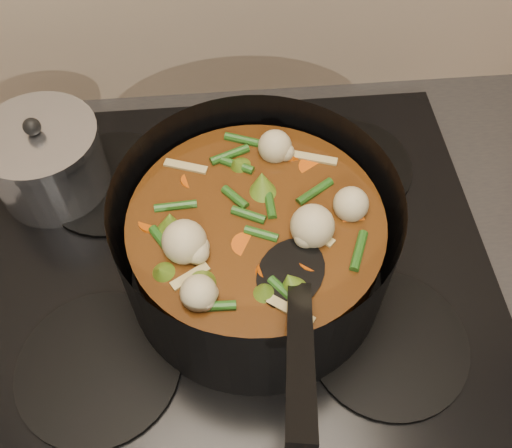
{
  "coord_description": "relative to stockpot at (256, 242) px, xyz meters",
  "views": [
    {
      "loc": [
        -0.01,
        1.56,
        1.53
      ],
      "look_at": [
        0.02,
        1.9,
        1.03
      ],
      "focal_mm": 40.0,
      "sensor_mm": 36.0,
      "label": 1
    }
  ],
  "objects": [
    {
      "name": "counter",
      "position": [
        -0.02,
        0.03,
        -0.54
      ],
      "size": [
        2.64,
        0.64,
        0.91
      ],
      "color": "brown",
      "rests_on": "ground"
    },
    {
      "name": "stovetop",
      "position": [
        -0.02,
        0.03,
        -0.08
      ],
      "size": [
        0.62,
        0.54,
        0.03
      ],
      "color": "black",
      "rests_on": "counter"
    },
    {
      "name": "stockpot",
      "position": [
        0.0,
        0.0,
        0.0
      ],
      "size": [
        0.38,
        0.45,
        0.22
      ],
      "rotation": [
        0.0,
        0.0,
        -0.35
      ],
      "color": "black",
      "rests_on": "stovetop"
    },
    {
      "name": "saucepan",
      "position": [
        -0.25,
        0.16,
        -0.02
      ],
      "size": [
        0.15,
        0.15,
        0.12
      ],
      "rotation": [
        0.0,
        0.0,
        0.06
      ],
      "color": "silver",
      "rests_on": "stovetop"
    }
  ]
}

